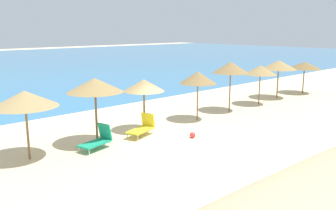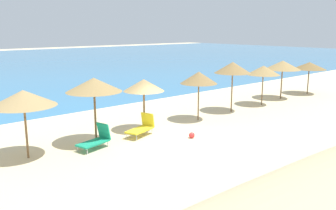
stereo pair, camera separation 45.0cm
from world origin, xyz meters
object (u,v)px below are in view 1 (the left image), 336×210
object	(u,v)px
beach_umbrella_3	(25,99)
lounge_chair_3	(142,127)
beach_umbrella_5	(144,85)
beach_umbrella_7	(231,67)
beach_umbrella_10	(305,65)
beach_umbrella_6	(198,78)
beach_umbrella_4	(95,85)
beach_umbrella_8	(260,70)
lounge_chair_2	(98,140)
beach_ball	(193,135)
beach_umbrella_9	(279,65)

from	to	relation	value
beach_umbrella_3	lounge_chair_3	size ratio (longest dim) A/B	1.64
beach_umbrella_5	beach_umbrella_7	xyz separation A→B (m)	(6.50, -0.16, 0.40)
beach_umbrella_5	beach_umbrella_10	distance (m)	15.64
beach_umbrella_5	beach_umbrella_7	distance (m)	6.51
beach_umbrella_6	beach_umbrella_7	size ratio (longest dim) A/B	0.89
beach_umbrella_4	beach_umbrella_8	size ratio (longest dim) A/B	1.12
beach_umbrella_4	beach_umbrella_5	size ratio (longest dim) A/B	1.13
beach_umbrella_5	lounge_chair_2	bearing A→B (deg)	-165.86
beach_umbrella_3	lounge_chair_3	distance (m)	5.54
lounge_chair_3	beach_umbrella_3	bearing A→B (deg)	66.61
lounge_chair_3	lounge_chair_2	bearing A→B (deg)	77.01
beach_umbrella_10	beach_ball	bearing A→B (deg)	-171.30
beach_umbrella_3	beach_umbrella_6	size ratio (longest dim) A/B	1.00
beach_umbrella_3	beach_umbrella_5	xyz separation A→B (m)	(5.74, 0.06, -0.11)
beach_umbrella_3	beach_umbrella_5	distance (m)	5.74
beach_umbrella_7	beach_umbrella_5	bearing A→B (deg)	178.60
beach_umbrella_3	lounge_chair_2	world-z (taller)	beach_umbrella_3
beach_umbrella_3	beach_umbrella_9	xyz separation A→B (m)	(18.16, 0.21, 0.02)
beach_umbrella_3	beach_umbrella_5	world-z (taller)	beach_umbrella_3
beach_umbrella_7	beach_ball	xyz separation A→B (m)	(-5.62, -2.27, -2.53)
beach_umbrella_5	beach_ball	world-z (taller)	beach_umbrella_5
beach_ball	beach_umbrella_6	bearing A→B (deg)	39.25
beach_umbrella_9	beach_umbrella_5	bearing A→B (deg)	-179.34
beach_umbrella_3	beach_umbrella_9	bearing A→B (deg)	0.65
beach_umbrella_6	beach_umbrella_8	xyz separation A→B (m)	(6.03, 0.05, -0.06)
beach_umbrella_7	beach_umbrella_9	size ratio (longest dim) A/B	1.11
beach_umbrella_5	beach_umbrella_3	bearing A→B (deg)	-179.38
beach_umbrella_5	lounge_chair_3	world-z (taller)	beach_umbrella_5
beach_umbrella_3	beach_umbrella_5	bearing A→B (deg)	0.62
beach_umbrella_7	beach_umbrella_10	size ratio (longest dim) A/B	1.23
beach_umbrella_4	lounge_chair_2	bearing A→B (deg)	-119.06
beach_umbrella_3	beach_umbrella_7	distance (m)	12.25
lounge_chair_3	beach_umbrella_5	bearing A→B (deg)	-62.95
beach_umbrella_4	beach_ball	xyz separation A→B (m)	(3.71, -2.19, -2.46)
beach_umbrella_4	lounge_chair_3	world-z (taller)	beach_umbrella_4
beach_umbrella_6	beach_umbrella_8	bearing A→B (deg)	0.44
beach_umbrella_7	lounge_chair_3	bearing A→B (deg)	-176.55
beach_umbrella_5	beach_umbrella_6	size ratio (longest dim) A/B	0.96
lounge_chair_3	beach_umbrella_9	bearing A→B (deg)	-104.37
beach_umbrella_8	beach_umbrella_10	size ratio (longest dim) A/B	1.06
beach_umbrella_8	beach_ball	world-z (taller)	beach_umbrella_8
lounge_chair_3	beach_ball	world-z (taller)	lounge_chair_3
beach_ball	lounge_chair_3	bearing A→B (deg)	128.66
beach_umbrella_8	beach_umbrella_3	bearing A→B (deg)	179.27
beach_umbrella_3	lounge_chair_2	bearing A→B (deg)	-15.61
lounge_chair_2	lounge_chair_3	size ratio (longest dim) A/B	0.94
beach_umbrella_8	lounge_chair_2	world-z (taller)	beach_umbrella_8
beach_umbrella_4	beach_umbrella_9	bearing A→B (deg)	1.44
beach_umbrella_3	beach_umbrella_8	bearing A→B (deg)	-0.73
beach_umbrella_7	beach_umbrella_8	world-z (taller)	beach_umbrella_7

